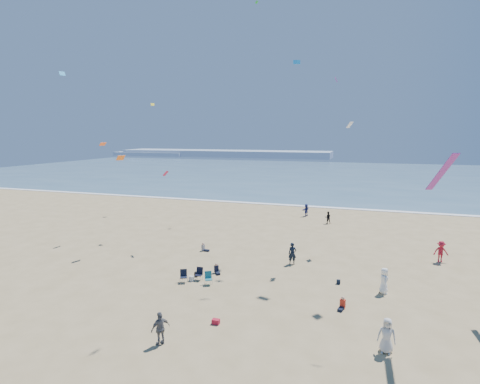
% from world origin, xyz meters
% --- Properties ---
extents(ground, '(220.00, 220.00, 0.00)m').
position_xyz_m(ground, '(0.00, 0.00, 0.00)').
color(ground, tan).
rests_on(ground, ground).
extents(ocean, '(220.00, 100.00, 0.06)m').
position_xyz_m(ocean, '(0.00, 95.00, 0.03)').
color(ocean, '#476B84').
rests_on(ocean, ground).
extents(surf_line, '(220.00, 1.20, 0.08)m').
position_xyz_m(surf_line, '(0.00, 45.00, 0.04)').
color(surf_line, white).
rests_on(surf_line, ground).
extents(headland_far, '(110.00, 20.00, 3.20)m').
position_xyz_m(headland_far, '(-60.00, 170.00, 1.60)').
color(headland_far, '#7A8EA8').
rests_on(headland_far, ground).
extents(headland_near, '(40.00, 14.00, 2.00)m').
position_xyz_m(headland_near, '(-100.00, 165.00, 1.00)').
color(headland_near, '#7A8EA8').
rests_on(headland_near, ground).
extents(standing_flyers, '(32.60, 42.90, 1.94)m').
position_xyz_m(standing_flyers, '(6.77, 12.33, 0.90)').
color(standing_flyers, '#344D90').
rests_on(standing_flyers, ground).
extents(seated_group, '(14.51, 27.22, 0.84)m').
position_xyz_m(seated_group, '(2.03, 6.20, 0.42)').
color(seated_group, white).
rests_on(seated_group, ground).
extents(chair_cluster, '(2.81, 1.51, 1.00)m').
position_xyz_m(chair_cluster, '(-2.57, 11.22, 0.50)').
color(chair_cluster, black).
rests_on(chair_cluster, ground).
extents(white_tote, '(0.35, 0.20, 0.40)m').
position_xyz_m(white_tote, '(-3.10, 11.35, 0.20)').
color(white_tote, silver).
rests_on(white_tote, ground).
extents(black_backpack, '(0.30, 0.22, 0.38)m').
position_xyz_m(black_backpack, '(-3.12, 12.32, 0.19)').
color(black_backpack, black).
rests_on(black_backpack, ground).
extents(cooler, '(0.45, 0.30, 0.30)m').
position_xyz_m(cooler, '(1.21, 5.72, 0.15)').
color(cooler, '#B1192E').
rests_on(cooler, ground).
extents(navy_bag, '(0.28, 0.18, 0.34)m').
position_xyz_m(navy_bag, '(7.86, 14.34, 0.17)').
color(navy_bag, black).
rests_on(navy_bag, ground).
extents(kites_aloft, '(40.56, 44.03, 28.38)m').
position_xyz_m(kites_aloft, '(7.99, 13.08, 15.07)').
color(kites_aloft, '#0687D2').
rests_on(kites_aloft, ground).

